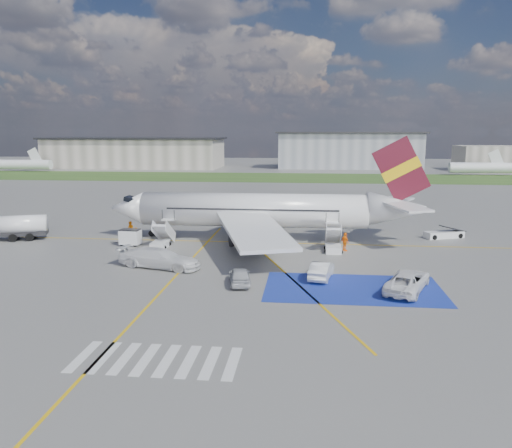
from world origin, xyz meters
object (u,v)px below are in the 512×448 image
object	(u,v)px
belt_loader	(444,235)
airliner	(266,210)
car_silver_a	(240,276)
van_white_a	(408,278)
van_white_b	(159,255)
gpu_cart	(130,238)
car_silver_b	(321,270)
fuel_tanker	(9,230)

from	to	relation	value
belt_loader	airliner	bearing A→B (deg)	167.03
airliner	car_silver_a	size ratio (longest dim) A/B	8.91
airliner	van_white_a	xyz separation A→B (m)	(12.73, -17.89, -2.38)
van_white_b	van_white_a	bearing A→B (deg)	-87.40
airliner	van_white_a	world-z (taller)	airliner
gpu_cart	van_white_a	size ratio (longest dim) A/B	0.42
car_silver_a	car_silver_b	xyz separation A→B (m)	(6.69, 2.42, 0.04)
car_silver_b	car_silver_a	bearing A→B (deg)	30.94
car_silver_a	van_white_b	bearing A→B (deg)	-38.76
fuel_tanker	van_white_b	distance (m)	22.89
gpu_cart	van_white_b	bearing A→B (deg)	-50.82
car_silver_a	car_silver_b	distance (m)	7.12
van_white_a	van_white_b	size ratio (longest dim) A/B	0.90
van_white_a	fuel_tanker	bearing A→B (deg)	3.94
car_silver_a	van_white_a	xyz separation A→B (m)	(13.39, -0.12, 0.31)
belt_loader	car_silver_a	bearing A→B (deg)	-157.04
gpu_cart	belt_loader	world-z (taller)	gpu_cart
airliner	belt_loader	size ratio (longest dim) A/B	7.18
car_silver_a	van_white_b	size ratio (longest dim) A/B	0.69
fuel_tanker	car_silver_b	size ratio (longest dim) A/B	1.91
airliner	van_white_b	xyz separation A→B (m)	(-8.72, -13.44, -2.21)
airliner	van_white_b	world-z (taller)	airliner
airliner	van_white_b	bearing A→B (deg)	-123.00
fuel_tanker	airliner	bearing A→B (deg)	-11.05
van_white_a	van_white_b	world-z (taller)	van_white_b
car_silver_a	car_silver_b	bearing A→B (deg)	-170.63
fuel_tanker	belt_loader	bearing A→B (deg)	-10.77
car_silver_a	van_white_a	distance (m)	13.39
car_silver_b	belt_loader	bearing A→B (deg)	-118.01
belt_loader	car_silver_b	world-z (taller)	same
belt_loader	van_white_b	bearing A→B (deg)	-171.98
car_silver_b	van_white_b	distance (m)	14.89
airliner	fuel_tanker	size ratio (longest dim) A/B	4.28
airliner	belt_loader	world-z (taller)	airliner
fuel_tanker	car_silver_a	xyz separation A→B (m)	(28.81, -14.02, -0.50)
car_silver_b	van_white_a	bearing A→B (deg)	170.28
airliner	gpu_cart	bearing A→B (deg)	-161.48
car_silver_b	van_white_a	xyz separation A→B (m)	(6.69, -2.54, 0.27)
belt_loader	fuel_tanker	bearing A→B (deg)	166.64
van_white_a	airliner	bearing A→B (deg)	-32.10
van_white_b	fuel_tanker	bearing A→B (deg)	79.30
car_silver_b	van_white_a	world-z (taller)	van_white_a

